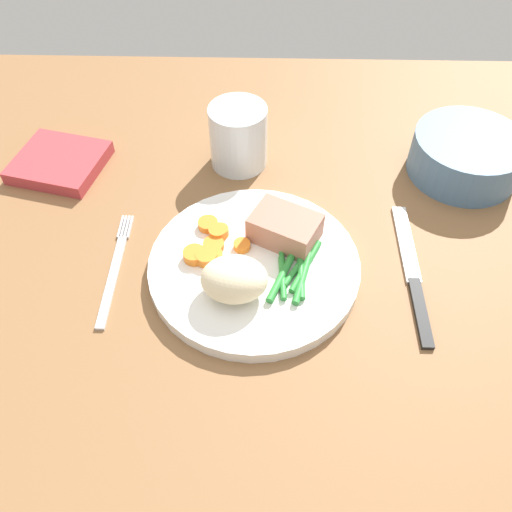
{
  "coord_description": "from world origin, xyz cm",
  "views": [
    {
      "loc": [
        1.18,
        -40.08,
        49.65
      ],
      "look_at": [
        0.22,
        -2.04,
        4.6
      ],
      "focal_mm": 37.11,
      "sensor_mm": 36.0,
      "label": 1
    }
  ],
  "objects_px": {
    "meat_portion": "(285,228)",
    "water_glass": "(238,140)",
    "dinner_plate": "(256,266)",
    "knife": "(412,274)",
    "salad_bowl": "(467,153)",
    "napkin": "(60,162)",
    "fork": "(115,268)"
  },
  "relations": [
    {
      "from": "meat_portion",
      "to": "water_glass",
      "type": "height_order",
      "value": "water_glass"
    },
    {
      "from": "dinner_plate",
      "to": "knife",
      "type": "relative_size",
      "value": 1.17
    },
    {
      "from": "dinner_plate",
      "to": "water_glass",
      "type": "bearing_deg",
      "value": 98.35
    },
    {
      "from": "salad_bowl",
      "to": "dinner_plate",
      "type": "bearing_deg",
      "value": -146.72
    },
    {
      "from": "napkin",
      "to": "dinner_plate",
      "type": "bearing_deg",
      "value": -32.66
    },
    {
      "from": "meat_portion",
      "to": "knife",
      "type": "distance_m",
      "value": 0.16
    },
    {
      "from": "knife",
      "to": "salad_bowl",
      "type": "distance_m",
      "value": 0.21
    },
    {
      "from": "knife",
      "to": "salad_bowl",
      "type": "height_order",
      "value": "salad_bowl"
    },
    {
      "from": "knife",
      "to": "napkin",
      "type": "relative_size",
      "value": 1.81
    },
    {
      "from": "dinner_plate",
      "to": "water_glass",
      "type": "xyz_separation_m",
      "value": [
        -0.03,
        0.19,
        0.03
      ]
    },
    {
      "from": "fork",
      "to": "salad_bowl",
      "type": "relative_size",
      "value": 1.15
    },
    {
      "from": "salad_bowl",
      "to": "knife",
      "type": "bearing_deg",
      "value": -117.49
    },
    {
      "from": "knife",
      "to": "salad_bowl",
      "type": "xyz_separation_m",
      "value": [
        0.1,
        0.18,
        0.03
      ]
    },
    {
      "from": "water_glass",
      "to": "dinner_plate",
      "type": "bearing_deg",
      "value": -81.65
    },
    {
      "from": "water_glass",
      "to": "napkin",
      "type": "height_order",
      "value": "water_glass"
    },
    {
      "from": "knife",
      "to": "meat_portion",
      "type": "bearing_deg",
      "value": 161.26
    },
    {
      "from": "napkin",
      "to": "water_glass",
      "type": "bearing_deg",
      "value": 4.39
    },
    {
      "from": "fork",
      "to": "napkin",
      "type": "bearing_deg",
      "value": 119.77
    },
    {
      "from": "fork",
      "to": "salad_bowl",
      "type": "bearing_deg",
      "value": 20.68
    },
    {
      "from": "water_glass",
      "to": "napkin",
      "type": "bearing_deg",
      "value": -175.61
    },
    {
      "from": "meat_portion",
      "to": "napkin",
      "type": "relative_size",
      "value": 0.67
    },
    {
      "from": "dinner_plate",
      "to": "knife",
      "type": "bearing_deg",
      "value": -0.91
    },
    {
      "from": "knife",
      "to": "napkin",
      "type": "xyz_separation_m",
      "value": [
        -0.45,
        0.18,
        0.01
      ]
    },
    {
      "from": "dinner_plate",
      "to": "salad_bowl",
      "type": "distance_m",
      "value": 0.33
    },
    {
      "from": "meat_portion",
      "to": "water_glass",
      "type": "distance_m",
      "value": 0.17
    },
    {
      "from": "knife",
      "to": "dinner_plate",
      "type": "bearing_deg",
      "value": 175.86
    },
    {
      "from": "dinner_plate",
      "to": "meat_portion",
      "type": "bearing_deg",
      "value": 49.4
    },
    {
      "from": "fork",
      "to": "meat_portion",
      "type": "bearing_deg",
      "value": 9.71
    },
    {
      "from": "fork",
      "to": "knife",
      "type": "height_order",
      "value": "knife"
    },
    {
      "from": "fork",
      "to": "napkin",
      "type": "relative_size",
      "value": 1.47
    },
    {
      "from": "fork",
      "to": "salad_bowl",
      "type": "distance_m",
      "value": 0.47
    },
    {
      "from": "meat_portion",
      "to": "napkin",
      "type": "bearing_deg",
      "value": 155.83
    }
  ]
}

